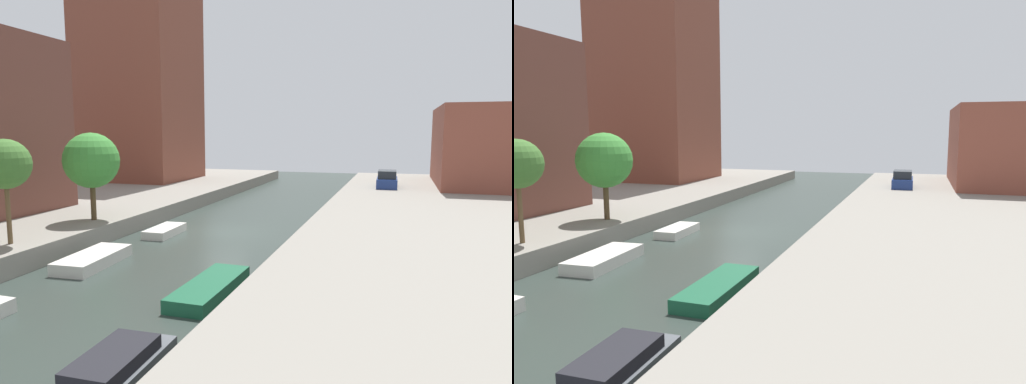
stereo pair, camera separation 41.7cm
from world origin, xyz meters
TOP-DOWN VIEW (x-y plane):
  - ground_plane at (0.00, 0.00)m, footprint 84.00×84.00m
  - quay_left at (-15.00, 0.00)m, footprint 20.00×64.00m
  - quay_right at (15.00, 0.00)m, footprint 20.00×64.00m
  - apartment_tower_far at (-16.00, 17.74)m, footprint 10.00×9.68m
  - low_block_right at (18.00, 22.18)m, footprint 10.00×14.84m
  - street_tree_1 at (-6.54, -9.19)m, footprint 2.18×2.18m
  - street_tree_2 at (-6.54, -3.31)m, footprint 3.07×3.07m
  - parked_car at (8.74, 17.70)m, footprint 1.83×4.47m
  - moored_boat_left_2 at (-3.11, -8.05)m, footprint 1.91×4.05m
  - moored_boat_left_3 at (-3.02, -1.63)m, footprint 1.41×3.15m
  - moored_boat_right_1 at (3.74, -16.78)m, footprint 1.52×4.33m
  - moored_boat_right_2 at (3.33, -9.96)m, footprint 1.57×4.55m

SIDE VIEW (x-z plane):
  - ground_plane at x=0.00m, z-range 0.00..0.00m
  - moored_boat_left_3 at x=-3.02m, z-range 0.00..0.47m
  - moored_boat_right_2 at x=3.33m, z-range 0.00..0.49m
  - moored_boat_left_2 at x=-3.11m, z-range 0.00..0.53m
  - moored_boat_right_1 at x=3.74m, z-range -0.07..0.88m
  - quay_left at x=-15.00m, z-range 0.00..1.00m
  - quay_right at x=15.00m, z-range 0.00..1.00m
  - parked_car at x=8.74m, z-range 0.87..2.39m
  - street_tree_2 at x=-6.54m, z-range 1.89..6.76m
  - street_tree_1 at x=-6.54m, z-range 2.19..6.81m
  - low_block_right at x=18.00m, z-range 1.00..8.21m
  - apartment_tower_far at x=-16.00m, z-range 1.00..22.89m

